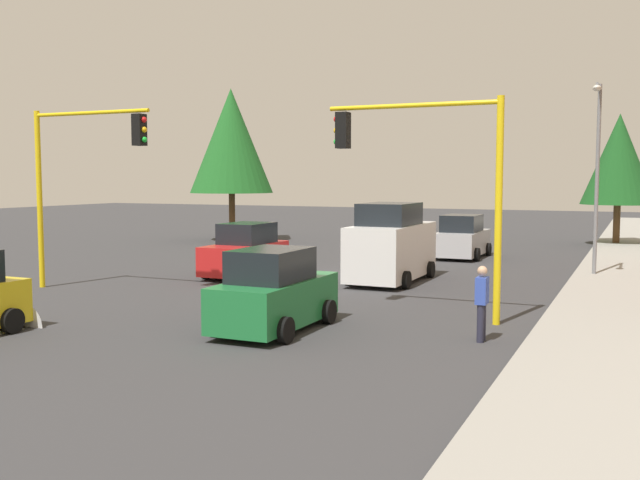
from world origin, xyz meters
name	(u,v)px	position (x,y,z in m)	size (l,w,h in m)	color
ground_plane	(320,277)	(0.00, 0.00, 0.00)	(120.00, 120.00, 0.00)	#353538
sidewalk_kerb	(633,274)	(-5.00, 10.50, 0.07)	(80.00, 4.00, 0.15)	gray
lane_arrow_near	(9,330)	(11.51, -3.00, 0.01)	(2.40, 1.10, 1.10)	silver
traffic_signal_near_right	(80,163)	(6.00, -5.72, 4.12)	(0.36, 4.59, 5.83)	yellow
traffic_signal_near_left	(428,164)	(6.00, 5.69, 3.99)	(0.36, 4.59, 5.64)	yellow
street_lamp_curbside	(597,158)	(-3.61, 9.20, 4.35)	(2.15, 0.28, 7.00)	slate
tree_roadside_far	(619,159)	(-18.00, 9.50, 4.64)	(3.88, 3.88, 7.08)	brown
tree_opposite_side	(231,141)	(-12.00, -11.00, 5.77)	(4.78, 4.78, 8.77)	brown
delivery_van_white	(391,245)	(-0.04, 2.72, 1.28)	(4.80, 2.22, 2.77)	white
car_green	(274,293)	(8.85, 2.76, 0.90)	(3.88, 1.96, 1.98)	#1E7238
car_red	(245,252)	(0.85, -2.66, 0.90)	(3.89, 2.03, 1.98)	red
car_silver	(462,238)	(-8.61, 3.27, 0.90)	(4.13, 2.08, 1.98)	#B2B5BA
pedestrian_crossing	(482,301)	(8.02, 7.54, 0.91)	(0.40, 0.24, 1.70)	#262638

